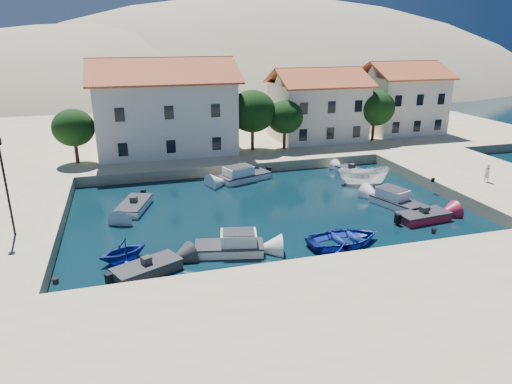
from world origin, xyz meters
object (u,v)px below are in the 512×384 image
building_right (401,97)px  building_left (164,104)px  lamppost (5,178)px  cabin_cruiser_south (229,246)px  boat_east (363,184)px  pedestrian (487,173)px  cabin_cruiser_east (398,202)px  building_mid (317,103)px  rowboat_south (344,244)px

building_right → building_left: bearing=-176.2°
lamppost → cabin_cruiser_south: 14.21m
building_left → boat_east: (16.21, -14.15, -5.94)m
building_left → pedestrian: building_left is taller
cabin_cruiser_east → pedestrian: bearing=-102.8°
building_left → lamppost: size_ratio=2.36×
boat_east → building_mid: bearing=11.9°
building_mid → boat_east: (-1.79, -15.15, -5.22)m
lamppost → building_left: bearing=60.1°
building_left → rowboat_south: 27.27m
building_right → cabin_cruiser_east: bearing=-122.3°
rowboat_south → pedestrian: (16.26, 5.92, 1.79)m
cabin_cruiser_south → building_right: bearing=55.1°
rowboat_south → cabin_cruiser_east: (7.12, 4.88, 0.48)m
building_mid → cabin_cruiser_south: (-16.65, -25.31, -4.75)m
cabin_cruiser_south → pedestrian: 24.32m
cabin_cruiser_south → boat_east: size_ratio=0.99×
boat_east → cabin_cruiser_south: bearing=143.0°
building_right → pedestrian: (-4.91, -21.20, -3.68)m
building_left → lamppost: bearing=-119.9°
lamppost → boat_east: lamppost is taller
boat_east → pedestrian: bearing=-101.0°
building_mid → cabin_cruiser_east: (-2.05, -21.23, -4.75)m
cabin_cruiser_south → cabin_cruiser_east: bearing=28.1°
building_left → pedestrian: bearing=-37.4°
building_left → pedestrian: size_ratio=9.28×
cabin_cruiser_east → boat_east: bearing=-21.7°
cabin_cruiser_south → pedestrian: pedestrian is taller
building_right → cabin_cruiser_east: 26.77m
lamppost → cabin_cruiser_east: size_ratio=1.30×
building_right → boat_east: building_right is taller
lamppost → building_right: bearing=27.9°
building_right → pedestrian: 22.07m
building_mid → pedestrian: bearing=-70.7°
building_right → cabin_cruiser_south: bearing=-137.4°
cabin_cruiser_south → rowboat_south: (7.48, -0.80, -0.48)m
building_left → cabin_cruiser_east: bearing=-51.8°
building_mid → lamppost: size_ratio=1.69×
building_right → cabin_cruiser_south: (-28.65, -26.31, -5.00)m
lamppost → rowboat_south: (20.33, -5.11, -4.75)m
building_mid → cabin_cruiser_east: building_mid is taller
rowboat_south → boat_east: boat_east is taller
rowboat_south → pedestrian: bearing=-73.5°
rowboat_south → lamppost: bearing=72.4°
building_mid → cabin_cruiser_east: size_ratio=2.19×
cabin_cruiser_south → cabin_cruiser_east: (14.60, 4.08, -0.00)m
building_mid → boat_east: building_mid is taller
building_right → boat_east: 21.93m
building_mid → boat_east: 16.12m
cabin_cruiser_south → boat_east: (14.86, 10.16, -0.48)m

